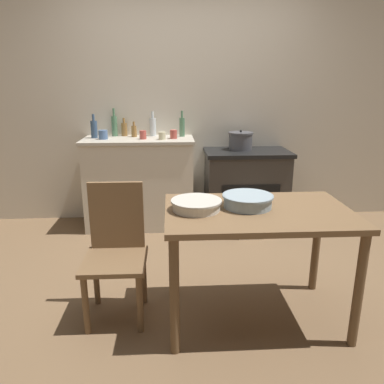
# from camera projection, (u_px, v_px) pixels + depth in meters

# --- Properties ---
(ground_plane) EXTENTS (14.00, 14.00, 0.00)m
(ground_plane) POSITION_uv_depth(u_px,v_px,m) (195.00, 282.00, 2.93)
(ground_plane) COLOR brown
(wall_back) EXTENTS (8.00, 0.07, 2.55)m
(wall_back) POSITION_uv_depth(u_px,v_px,m) (186.00, 105.00, 4.09)
(wall_back) COLOR beige
(wall_back) RESTS_ON ground_plane
(counter_cabinet) EXTENTS (1.15, 0.56, 0.95)m
(counter_cabinet) POSITION_uv_depth(u_px,v_px,m) (140.00, 183.00, 4.00)
(counter_cabinet) COLOR beige
(counter_cabinet) RESTS_ON ground_plane
(stove) EXTENTS (0.90, 0.57, 0.81)m
(stove) POSITION_uv_depth(u_px,v_px,m) (246.00, 187.00, 4.08)
(stove) COLOR #38332D
(stove) RESTS_ON ground_plane
(work_table) EXTENTS (1.15, 0.74, 0.75)m
(work_table) POSITION_uv_depth(u_px,v_px,m) (257.00, 225.00, 2.33)
(work_table) COLOR brown
(work_table) RESTS_ON ground_plane
(chair) EXTENTS (0.40, 0.40, 0.88)m
(chair) POSITION_uv_depth(u_px,v_px,m) (116.00, 248.00, 2.45)
(chair) COLOR brown
(chair) RESTS_ON ground_plane
(flour_sack) EXTENTS (0.23, 0.16, 0.36)m
(flour_sack) POSITION_uv_depth(u_px,v_px,m) (250.00, 220.00, 3.75)
(flour_sack) COLOR beige
(flour_sack) RESTS_ON ground_plane
(stock_pot) EXTENTS (0.26, 0.26, 0.21)m
(stock_pot) POSITION_uv_depth(u_px,v_px,m) (240.00, 141.00, 4.00)
(stock_pot) COLOR #4C4C51
(stock_pot) RESTS_ON stove
(mixing_bowl_large) EXTENTS (0.32, 0.32, 0.08)m
(mixing_bowl_large) POSITION_uv_depth(u_px,v_px,m) (248.00, 200.00, 2.34)
(mixing_bowl_large) COLOR #93A8B2
(mixing_bowl_large) RESTS_ON work_table
(mixing_bowl_small) EXTENTS (0.31, 0.31, 0.06)m
(mixing_bowl_small) POSITION_uv_depth(u_px,v_px,m) (196.00, 204.00, 2.29)
(mixing_bowl_small) COLOR silver
(mixing_bowl_small) RESTS_ON work_table
(bottle_far_left) EXTENTS (0.06, 0.06, 0.27)m
(bottle_far_left) POSITION_uv_depth(u_px,v_px,m) (182.00, 127.00, 4.00)
(bottle_far_left) COLOR #517F5B
(bottle_far_left) RESTS_ON counter_cabinet
(bottle_left) EXTENTS (0.06, 0.06, 0.16)m
(bottle_left) POSITION_uv_depth(u_px,v_px,m) (134.00, 131.00, 3.97)
(bottle_left) COLOR olive
(bottle_left) RESTS_ON counter_cabinet
(bottle_mid_left) EXTENTS (0.07, 0.07, 0.25)m
(bottle_mid_left) POSITION_uv_depth(u_px,v_px,m) (94.00, 129.00, 3.88)
(bottle_mid_left) COLOR #3D5675
(bottle_mid_left) RESTS_ON counter_cabinet
(bottle_center_left) EXTENTS (0.06, 0.06, 0.19)m
(bottle_center_left) POSITION_uv_depth(u_px,v_px,m) (124.00, 129.00, 4.04)
(bottle_center_left) COLOR olive
(bottle_center_left) RESTS_ON counter_cabinet
(bottle_center) EXTENTS (0.07, 0.07, 0.26)m
(bottle_center) POSITION_uv_depth(u_px,v_px,m) (153.00, 126.00, 4.04)
(bottle_center) COLOR silver
(bottle_center) RESTS_ON counter_cabinet
(bottle_center_right) EXTENTS (0.06, 0.06, 0.30)m
(bottle_center_right) POSITION_uv_depth(u_px,v_px,m) (114.00, 125.00, 4.01)
(bottle_center_right) COLOR #517F5B
(bottle_center_right) RESTS_ON counter_cabinet
(cup_mid_right) EXTENTS (0.09, 0.09, 0.09)m
(cup_mid_right) POSITION_uv_depth(u_px,v_px,m) (103.00, 135.00, 3.81)
(cup_mid_right) COLOR #4C6B99
(cup_mid_right) RESTS_ON counter_cabinet
(cup_right) EXTENTS (0.07, 0.07, 0.09)m
(cup_right) POSITION_uv_depth(u_px,v_px,m) (143.00, 135.00, 3.82)
(cup_right) COLOR #B74C42
(cup_right) RESTS_ON counter_cabinet
(cup_far_right) EXTENTS (0.07, 0.07, 0.09)m
(cup_far_right) POSITION_uv_depth(u_px,v_px,m) (174.00, 134.00, 3.85)
(cup_far_right) COLOR #B74C42
(cup_far_right) RESTS_ON counter_cabinet
(cup_end_right) EXTENTS (0.07, 0.07, 0.08)m
(cup_end_right) POSITION_uv_depth(u_px,v_px,m) (162.00, 136.00, 3.79)
(cup_end_right) COLOR beige
(cup_end_right) RESTS_ON counter_cabinet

